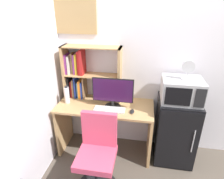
# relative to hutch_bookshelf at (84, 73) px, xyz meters

# --- Properties ---
(wall_back) EXTENTS (6.40, 0.04, 2.60)m
(wall_back) POSITION_rel_hutch_bookshelf_xyz_m (1.64, 0.12, 0.17)
(wall_back) COLOR silver
(wall_back) RESTS_ON ground_plane
(desk) EXTENTS (1.28, 0.57, 0.76)m
(desk) POSITION_rel_hutch_bookshelf_xyz_m (0.33, -0.18, -0.60)
(desk) COLOR tan
(desk) RESTS_ON ground_plane
(hutch_bookshelf) EXTENTS (0.78, 0.22, 0.74)m
(hutch_bookshelf) POSITION_rel_hutch_bookshelf_xyz_m (0.00, 0.00, 0.00)
(hutch_bookshelf) COLOR tan
(hutch_bookshelf) RESTS_ON desk
(monitor) EXTENTS (0.52, 0.21, 0.40)m
(monitor) POSITION_rel_hutch_bookshelf_xyz_m (0.44, -0.21, -0.16)
(monitor) COLOR black
(monitor) RESTS_ON desk
(keyboard) EXTENTS (0.39, 0.13, 0.02)m
(keyboard) POSITION_rel_hutch_bookshelf_xyz_m (0.41, -0.30, -0.36)
(keyboard) COLOR silver
(keyboard) RESTS_ON desk
(computer_mouse) EXTENTS (0.05, 0.11, 0.03)m
(computer_mouse) POSITION_rel_hutch_bookshelf_xyz_m (0.70, -0.31, -0.36)
(computer_mouse) COLOR black
(computer_mouse) RESTS_ON desk
(water_bottle) EXTENTS (0.07, 0.07, 0.25)m
(water_bottle) POSITION_rel_hutch_bookshelf_xyz_m (-0.19, -0.20, -0.26)
(water_bottle) COLOR silver
(water_bottle) RESTS_ON desk
(mini_fridge) EXTENTS (0.50, 0.51, 0.90)m
(mini_fridge) POSITION_rel_hutch_bookshelf_xyz_m (1.27, -0.16, -0.68)
(mini_fridge) COLOR black
(mini_fridge) RESTS_ON ground_plane
(microwave) EXTENTS (0.47, 0.39, 0.28)m
(microwave) POSITION_rel_hutch_bookshelf_xyz_m (1.27, -0.15, -0.09)
(microwave) COLOR #ADADB2
(microwave) RESTS_ON mini_fridge
(desk_fan) EXTENTS (0.14, 0.11, 0.23)m
(desk_fan) POSITION_rel_hutch_bookshelf_xyz_m (1.31, -0.16, 0.18)
(desk_fan) COLOR silver
(desk_fan) RESTS_ON microwave
(desk_chair) EXTENTS (0.47, 0.47, 0.93)m
(desk_chair) POSITION_rel_hutch_bookshelf_xyz_m (0.37, -0.79, -0.71)
(desk_chair) COLOR black
(desk_chair) RESTS_ON ground_plane
(wall_corkboard) EXTENTS (0.67, 0.02, 0.44)m
(wall_corkboard) POSITION_rel_hutch_bookshelf_xyz_m (-0.15, 0.09, 0.72)
(wall_corkboard) COLOR tan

